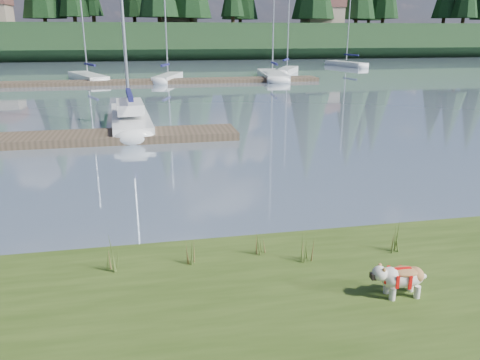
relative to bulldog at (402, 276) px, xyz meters
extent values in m
plane|color=gray|center=(-4.07, 34.03, -0.66)|extent=(200.00, 200.00, 0.00)
cube|color=black|center=(-4.07, 77.03, 1.84)|extent=(200.00, 20.00, 5.00)
cylinder|color=silver|center=(-0.17, -0.09, -0.22)|extent=(0.09, 0.09, 0.19)
cylinder|color=silver|center=(-0.16, 0.10, -0.22)|extent=(0.09, 0.09, 0.19)
cylinder|color=silver|center=(0.21, -0.11, -0.22)|extent=(0.09, 0.09, 0.19)
cylinder|color=silver|center=(0.22, 0.09, -0.22)|extent=(0.09, 0.09, 0.19)
ellipsoid|color=silver|center=(0.03, 0.00, -0.02)|extent=(0.64, 0.34, 0.30)
ellipsoid|color=#A46F3D|center=(0.03, 0.00, 0.08)|extent=(0.45, 0.32, 0.11)
ellipsoid|color=silver|center=(-0.35, 0.02, 0.08)|extent=(0.23, 0.24, 0.22)
cube|color=black|center=(-0.44, 0.02, 0.04)|extent=(0.07, 0.11, 0.09)
cube|color=white|center=(-4.31, 15.71, -0.44)|extent=(2.03, 6.99, 0.70)
ellipsoid|color=white|center=(-4.54, 19.15, -0.44)|extent=(1.63, 1.98, 0.70)
cube|color=#17184E|center=(-4.24, 14.70, 0.89)|extent=(0.41, 3.14, 0.20)
cube|color=white|center=(-4.28, 15.32, 0.29)|extent=(1.26, 2.58, 0.45)
cube|color=#4C3D2C|center=(-8.07, 13.03, -0.51)|extent=(16.00, 2.00, 0.30)
cube|color=#4C3D2C|center=(-2.07, 34.03, -0.51)|extent=(26.00, 2.20, 0.30)
cube|color=white|center=(-8.48, 37.51, -0.44)|extent=(4.12, 7.19, 0.70)
ellipsoid|color=white|center=(-9.79, 40.81, -0.44)|extent=(2.15, 2.37, 0.70)
cylinder|color=silver|center=(-8.48, 37.51, 5.68)|extent=(0.12, 0.12, 11.08)
cube|color=#17184E|center=(-8.12, 36.61, 0.74)|extent=(1.23, 2.70, 0.20)
cube|color=white|center=(-1.69, 35.61, -0.44)|extent=(2.92, 5.75, 0.70)
ellipsoid|color=white|center=(-0.84, 38.29, -0.44)|extent=(1.63, 1.83, 0.70)
cylinder|color=silver|center=(-1.69, 35.61, 4.56)|extent=(0.12, 0.12, 8.85)
cube|color=#17184E|center=(-1.92, 34.88, 0.74)|extent=(0.87, 2.19, 0.20)
cube|color=white|center=(7.66, 36.18, -0.44)|extent=(2.90, 8.49, 0.70)
ellipsoid|color=white|center=(8.17, 40.31, -0.44)|extent=(2.08, 2.47, 0.70)
cube|color=#17184E|center=(7.52, 35.06, 0.74)|extent=(0.60, 3.31, 0.20)
cube|color=white|center=(10.47, 40.97, -0.44)|extent=(3.84, 5.80, 0.70)
ellipsoid|color=white|center=(11.80, 43.57, -0.44)|extent=(1.86, 2.00, 0.70)
cylinder|color=silver|center=(10.47, 40.97, 4.64)|extent=(0.12, 0.12, 9.00)
cube|color=#17184E|center=(10.11, 40.26, 0.74)|extent=(1.23, 2.16, 0.20)
cube|color=white|center=(20.32, 49.08, -0.44)|extent=(3.04, 6.69, 0.70)
ellipsoid|color=white|center=(19.52, 52.24, -0.44)|extent=(1.82, 2.07, 0.70)
cylinder|color=silver|center=(20.32, 49.08, 5.00)|extent=(0.12, 0.12, 9.73)
cube|color=#17184E|center=(20.54, 48.22, 0.74)|extent=(0.83, 2.56, 0.20)
cone|color=#475B23|center=(-4.28, 1.63, -0.02)|extent=(0.03, 0.03, 0.59)
cone|color=brown|center=(-4.17, 1.56, -0.08)|extent=(0.03, 0.03, 0.47)
cone|color=#475B23|center=(-4.22, 1.66, 0.01)|extent=(0.03, 0.03, 0.65)
cone|color=brown|center=(-4.14, 1.60, -0.11)|extent=(0.03, 0.03, 0.42)
cone|color=#475B23|center=(-4.26, 1.55, -0.05)|extent=(0.03, 0.03, 0.53)
cone|color=#475B23|center=(-2.98, 1.58, -0.11)|extent=(0.03, 0.03, 0.41)
cone|color=brown|center=(-2.87, 1.51, -0.15)|extent=(0.03, 0.03, 0.33)
cone|color=#475B23|center=(-2.92, 1.61, -0.09)|extent=(0.03, 0.03, 0.45)
cone|color=brown|center=(-2.84, 1.55, -0.17)|extent=(0.03, 0.03, 0.29)
cone|color=#475B23|center=(-2.96, 1.50, -0.13)|extent=(0.03, 0.03, 0.37)
cone|color=#475B23|center=(-1.05, 1.35, -0.05)|extent=(0.03, 0.03, 0.53)
cone|color=brown|center=(-0.94, 1.28, -0.10)|extent=(0.03, 0.03, 0.42)
cone|color=#475B23|center=(-0.99, 1.38, -0.02)|extent=(0.03, 0.03, 0.58)
cone|color=brown|center=(-0.91, 1.32, -0.13)|extent=(0.03, 0.03, 0.37)
cone|color=#475B23|center=(-1.03, 1.27, -0.08)|extent=(0.03, 0.03, 0.48)
cone|color=#475B23|center=(-1.78, 1.76, -0.10)|extent=(0.03, 0.03, 0.42)
cone|color=brown|center=(-1.67, 1.69, -0.15)|extent=(0.03, 0.03, 0.34)
cone|color=#475B23|center=(-1.72, 1.79, -0.08)|extent=(0.03, 0.03, 0.46)
cone|color=brown|center=(-1.64, 1.73, -0.17)|extent=(0.03, 0.03, 0.29)
cone|color=#475B23|center=(-1.76, 1.68, -0.12)|extent=(0.03, 0.03, 0.38)
cone|color=#475B23|center=(0.60, 1.36, -0.04)|extent=(0.03, 0.03, 0.54)
cone|color=brown|center=(0.71, 1.29, -0.10)|extent=(0.03, 0.03, 0.43)
cone|color=#475B23|center=(0.66, 1.39, -0.02)|extent=(0.03, 0.03, 0.60)
cone|color=brown|center=(0.74, 1.33, -0.12)|extent=(0.03, 0.03, 0.38)
cone|color=#475B23|center=(0.62, 1.28, -0.07)|extent=(0.03, 0.03, 0.49)
cube|color=#33281C|center=(-4.07, 2.43, -0.59)|extent=(60.00, 0.50, 0.14)
cylinder|color=#382619|center=(-14.07, 76.03, 5.24)|extent=(0.60, 0.60, 1.80)
cylinder|color=#382619|center=(-1.07, 70.03, 5.24)|extent=(0.60, 0.60, 1.80)
cylinder|color=#382619|center=(10.93, 74.03, 5.24)|extent=(0.60, 0.60, 1.80)
cylinder|color=#382619|center=(23.93, 72.03, 5.24)|extent=(0.60, 0.60, 1.80)
cylinder|color=#382619|center=(37.93, 75.03, 5.24)|extent=(0.60, 0.60, 1.80)
cylinder|color=#382619|center=(50.93, 71.03, 5.24)|extent=(0.60, 0.60, 1.80)
cube|color=gray|center=(1.93, 75.03, 5.74)|extent=(6.00, 5.00, 2.80)
cube|color=brown|center=(1.93, 75.03, 7.84)|extent=(6.30, 5.30, 1.40)
cube|color=gray|center=(25.93, 73.03, 5.74)|extent=(6.00, 5.00, 2.80)
cube|color=brown|center=(25.93, 73.03, 7.84)|extent=(6.30, 5.30, 1.40)
camera|label=1|loc=(-3.48, -5.50, 3.41)|focal=35.00mm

